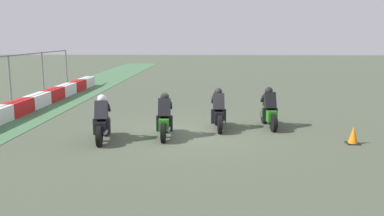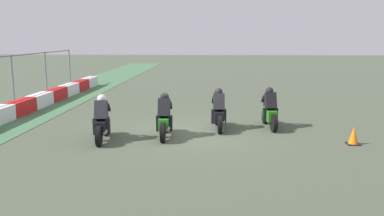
% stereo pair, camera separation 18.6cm
% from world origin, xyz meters
% --- Properties ---
extents(ground_plane, '(120.00, 120.00, 0.00)m').
position_xyz_m(ground_plane, '(0.00, 0.00, 0.00)').
color(ground_plane, '#46503E').
extents(rider_lane_a, '(2.04, 0.57, 1.51)m').
position_xyz_m(rider_lane_a, '(1.02, -2.85, 0.62)').
color(rider_lane_a, black).
rests_on(rider_lane_a, ground_plane).
extents(rider_lane_b, '(2.04, 0.55, 1.51)m').
position_xyz_m(rider_lane_b, '(0.67, -0.96, 0.62)').
color(rider_lane_b, black).
rests_on(rider_lane_b, ground_plane).
extents(rider_lane_c, '(2.04, 0.55, 1.51)m').
position_xyz_m(rider_lane_c, '(-0.61, 0.87, 0.62)').
color(rider_lane_c, black).
rests_on(rider_lane_c, ground_plane).
extents(rider_lane_d, '(2.04, 0.57, 1.51)m').
position_xyz_m(rider_lane_d, '(-1.17, 2.84, 0.62)').
color(rider_lane_d, black).
rests_on(rider_lane_d, ground_plane).
extents(traffic_cone, '(0.40, 0.40, 0.58)m').
position_xyz_m(traffic_cone, '(-1.22, -5.18, 0.27)').
color(traffic_cone, black).
rests_on(traffic_cone, ground_plane).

